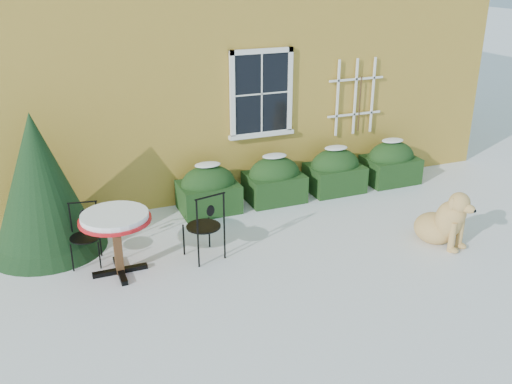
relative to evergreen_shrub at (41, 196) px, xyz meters
name	(u,v)px	position (x,y,z in m)	size (l,w,h in m)	color
ground	(282,273)	(3.11, -2.10, -0.89)	(80.00, 80.00, 0.00)	white
house	(159,8)	(3.11, 4.90, 2.33)	(12.40, 8.40, 6.40)	gold
hedge_row	(305,176)	(4.76, 0.45, -0.49)	(4.95, 0.80, 0.91)	black
evergreen_shrub	(41,196)	(0.00, 0.00, 0.00)	(1.83, 1.83, 2.21)	black
bistro_table	(115,224)	(0.92, -1.22, -0.10)	(1.02, 1.02, 0.95)	black
patio_chair_near	(205,225)	(2.22, -1.25, -0.34)	(0.59, 0.58, 1.10)	black
patio_chair_far	(85,234)	(0.52, -0.72, -0.42)	(0.48, 0.48, 0.94)	black
dog	(444,222)	(5.88, -2.24, -0.50)	(0.80, 1.10, 0.98)	tan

